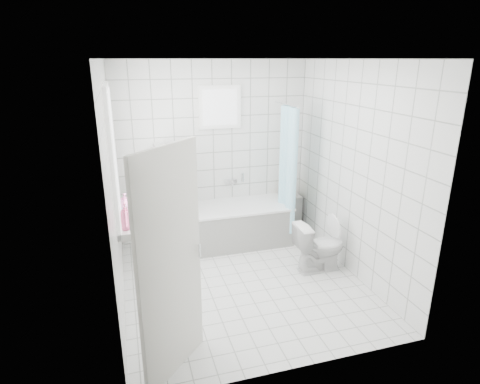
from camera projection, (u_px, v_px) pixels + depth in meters
name	position (u px, v px, depth m)	size (l,w,h in m)	color
ground	(243.00, 282.00, 4.90)	(3.00, 3.00, 0.00)	white
ceiling	(244.00, 59.00, 4.08)	(3.00, 3.00, 0.00)	white
wall_back	(214.00, 152.00, 5.86)	(2.80, 0.02, 2.60)	white
wall_front	(299.00, 234.00, 3.13)	(2.80, 0.02, 2.60)	white
wall_left	(113.00, 192.00, 4.11)	(0.02, 3.00, 2.60)	white
wall_right	(353.00, 171.00, 4.87)	(0.02, 3.00, 2.60)	white
window_left	(115.00, 157.00, 4.30)	(0.01, 0.90, 1.40)	white
window_back	(220.00, 107.00, 5.64)	(0.50, 0.01, 0.50)	white
window_sill	(125.00, 220.00, 4.55)	(0.18, 1.02, 0.08)	white
door	(171.00, 267.00, 3.24)	(0.04, 0.80, 2.00)	silver
bathtub	(230.00, 225.00, 5.87)	(1.73, 0.77, 0.58)	white
partition_wall	(165.00, 202.00, 5.43)	(0.15, 0.85, 1.50)	white
tiled_ledge	(287.00, 212.00, 6.38)	(0.40, 0.24, 0.55)	white
toilet	(320.00, 246.00, 5.11)	(0.37, 0.64, 0.66)	white
curtain_rod	(286.00, 105.00, 5.53)	(0.02, 0.02, 0.80)	silver
shower_curtain	(287.00, 170.00, 5.69)	(0.14, 0.48, 1.78)	#53D1F4
tub_faucet	(231.00, 181.00, 6.03)	(0.18, 0.06, 0.06)	silver
sill_bottles	(125.00, 212.00, 4.36)	(0.15, 0.73, 0.29)	pink
ledge_bottles	(287.00, 190.00, 6.22)	(0.18, 0.18, 0.24)	green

